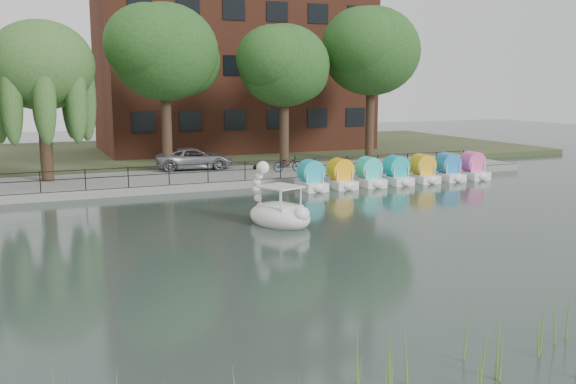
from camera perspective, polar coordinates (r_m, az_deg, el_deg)
ground_plane at (r=20.89m, az=3.05°, el=-5.30°), size 120.00×120.00×0.00m
promenade at (r=35.64m, az=-8.33°, el=1.17°), size 40.00×6.00×0.40m
kerb at (r=32.82m, az=-7.01°, el=0.48°), size 40.00×0.25×0.40m
land_strip at (r=49.21m, az=-12.52°, el=3.33°), size 60.00×22.00×0.36m
railing at (r=32.88m, az=-7.14°, el=2.15°), size 32.00×0.05×1.00m
apartment_building at (r=50.80m, az=-4.88°, el=14.08°), size 20.00×10.07×18.00m
willow_mid at (r=35.15m, az=-21.11°, el=10.41°), size 5.32×5.32×8.15m
broadleaf_center at (r=37.01m, az=-10.93°, el=12.06°), size 6.00×6.00×9.25m
broadleaf_right at (r=38.62m, az=-0.34°, el=11.12°), size 5.40×5.40×8.32m
broadleaf_far at (r=42.46m, az=7.42°, el=12.27°), size 6.30×6.30×9.71m
minivan at (r=38.02m, az=-8.29°, el=3.09°), size 2.96×5.40×1.43m
bicycle at (r=36.57m, az=-0.03°, el=2.59°), size 0.71×1.75×1.00m
swan_boat at (r=24.70m, az=-0.84°, el=-1.71°), size 2.68×3.27×2.39m
pedal_boat_row at (r=35.16m, az=9.64°, el=1.69°), size 11.35×1.70×1.40m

